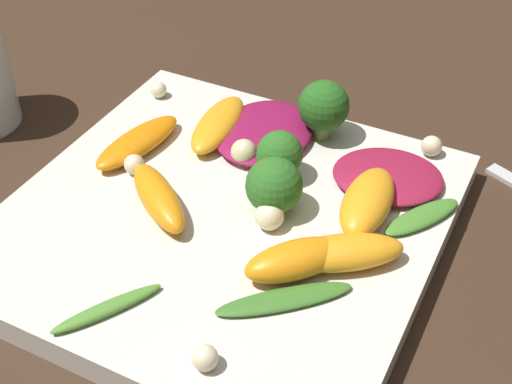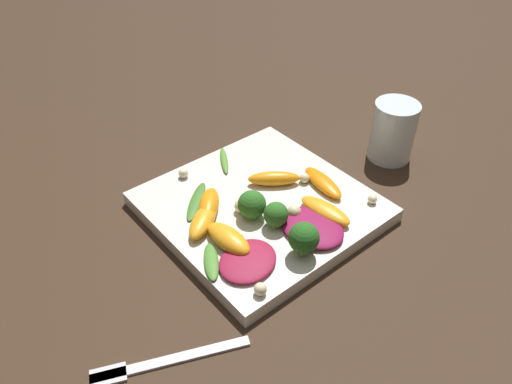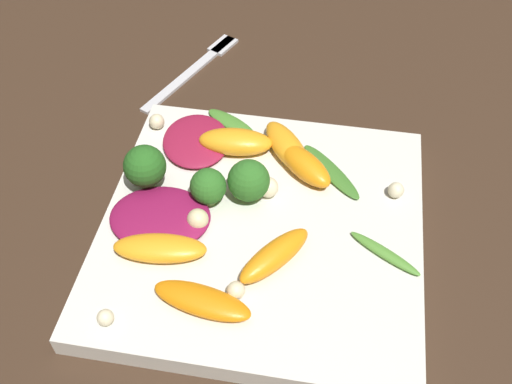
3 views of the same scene
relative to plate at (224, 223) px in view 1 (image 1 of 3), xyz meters
The scene contains 22 objects.
ground_plane 0.01m from the plate, ahead, with size 2.40×2.40×0.00m, color #382619.
plate is the anchor object (origin of this frame).
radicchio_leaf_0 0.09m from the plate, ahead, with size 0.09×0.08×0.01m.
radicchio_leaf_1 0.12m from the plate, 47.60° to the right, with size 0.08×0.09×0.01m.
orange_segment_0 0.10m from the plate, 64.99° to the right, with size 0.07×0.04×0.02m.
orange_segment_1 0.09m from the plate, 96.47° to the right, with size 0.06×0.08×0.02m.
orange_segment_2 0.05m from the plate, 113.00° to the left, with size 0.06×0.07×0.02m.
orange_segment_3 0.07m from the plate, 114.09° to the right, with size 0.07×0.06×0.02m.
orange_segment_4 0.09m from the plate, 31.37° to the left, with size 0.08×0.04×0.02m.
orange_segment_5 0.10m from the plate, 70.21° to the left, with size 0.08×0.04×0.01m.
broccoli_floret_0 0.06m from the plate, 18.27° to the right, with size 0.03×0.03×0.04m.
broccoli_floret_1 0.12m from the plate, 12.65° to the right, with size 0.04×0.04×0.05m.
broccoli_floret_2 0.04m from the plate, 59.85° to the right, with size 0.04×0.04×0.04m.
arugula_sprig_0 0.13m from the plate, 67.12° to the right, with size 0.06×0.05×0.01m.
arugula_sprig_1 0.09m from the plate, 127.83° to the right, with size 0.07×0.07×0.01m.
arugula_sprig_2 0.11m from the plate, behind, with size 0.06×0.04×0.01m.
macadamia_nut_0 0.06m from the plate, 13.61° to the left, with size 0.02×0.02×0.02m.
macadamia_nut_1 0.15m from the plate, 48.88° to the left, with size 0.01×0.01×0.01m.
macadamia_nut_2 0.08m from the plate, 83.89° to the left, with size 0.01×0.01×0.01m.
macadamia_nut_3 0.12m from the plate, 155.68° to the right, with size 0.01×0.01×0.01m.
macadamia_nut_4 0.04m from the plate, 91.75° to the right, with size 0.02×0.02×0.02m.
macadamia_nut_5 0.16m from the plate, 40.22° to the right, with size 0.02×0.02×0.02m.
Camera 1 is at (-0.31, -0.18, 0.33)m, focal length 50.00 mm.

